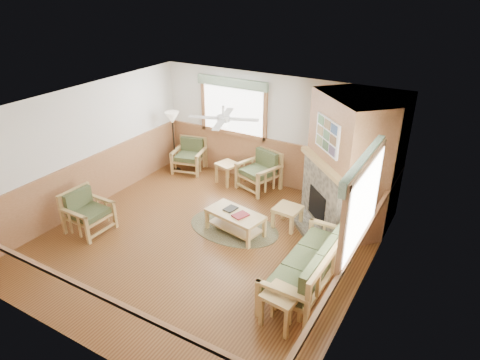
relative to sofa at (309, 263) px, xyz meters
The scene contains 24 objects.
floor 2.31m from the sofa, behind, with size 6.00×6.00×0.01m, color brown.
ceiling 3.17m from the sofa, behind, with size 6.00×6.00×0.01m, color white.
wall_back 4.02m from the sofa, 124.92° to the left, with size 6.00×0.02×2.70m, color white.
wall_front 3.68m from the sofa, 129.01° to the right, with size 6.00×0.02×2.70m, color white.
wall_left 5.33m from the sofa, behind, with size 0.02×6.00×2.70m, color white.
wall_right 1.17m from the sofa, 16.53° to the left, with size 0.02×6.00×2.70m, color white.
wainscot 2.26m from the sofa, behind, with size 6.00×6.00×1.10m, color #99653E, non-canonical shape.
fireplace 2.44m from the sofa, 95.02° to the left, with size 2.20×2.20×2.70m, color #99653E, non-canonical shape.
window_back 5.05m from the sofa, 136.46° to the left, with size 1.90×0.16×1.50m, color white, non-canonical shape.
window_right 2.17m from the sofa, ahead, with size 0.16×1.90×1.50m, color white, non-canonical shape.
ceiling_fan 2.97m from the sofa, 164.99° to the left, with size 1.24×1.24×0.36m, color white, non-canonical shape.
sofa is the anchor object (origin of this frame).
armchair_back_left 5.26m from the sofa, 148.16° to the left, with size 0.76×0.76×0.85m, color tan, non-canonical shape.
armchair_back_right 3.67m from the sofa, 130.98° to the left, with size 0.82×0.82×0.92m, color tan, non-canonical shape.
armchair_left 4.52m from the sofa, behind, with size 0.77×0.77×0.86m, color tan, non-canonical shape.
coffee_table 2.07m from the sofa, 156.96° to the left, with size 1.17×0.59×0.47m, color tan, non-canonical shape.
end_table_chairs 4.17m from the sofa, 140.46° to the left, with size 0.47×0.46×0.53m, color tan, non-canonical shape.
end_table_sofa 1.00m from the sofa, 92.35° to the right, with size 0.51×0.49×0.57m, color tan, non-canonical shape.
footstool 1.92m from the sofa, 125.08° to the left, with size 0.51×0.51×0.45m, color tan, non-canonical shape.
braided_rug 2.28m from the sofa, 154.69° to the left, with size 1.95×1.95×0.01m, color brown.
floor_lamp_left 5.47m from the sofa, 151.56° to the left, with size 0.37×0.37×1.61m, color black, non-canonical shape.
floor_lamp_right 1.66m from the sofa, 79.43° to the left, with size 0.35×0.35×1.53m, color black, non-canonical shape.
book_red 1.90m from the sofa, 156.58° to the left, with size 0.22×0.30×0.03m, color maroon.
book_dark 2.22m from the sofa, 156.82° to the left, with size 0.20×0.27×0.03m, color black.
Camera 1 is at (4.11, -5.68, 4.77)m, focal length 32.00 mm.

